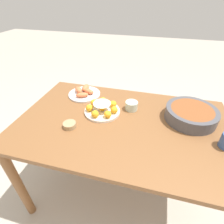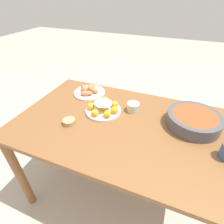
# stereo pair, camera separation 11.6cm
# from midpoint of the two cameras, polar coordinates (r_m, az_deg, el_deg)

# --- Properties ---
(ground_plane) EXTENTS (12.00, 12.00, 0.00)m
(ground_plane) POSITION_cam_midpoint_polar(r_m,az_deg,el_deg) (1.72, 4.33, -23.50)
(ground_plane) COLOR #B2A899
(dining_table) EXTENTS (1.38, 0.86, 0.76)m
(dining_table) POSITION_cam_midpoint_polar(r_m,az_deg,el_deg) (1.21, 5.71, -7.28)
(dining_table) COLOR brown
(dining_table) RESTS_ON ground_plane
(cake_plate) EXTENTS (0.25, 0.25, 0.08)m
(cake_plate) POSITION_cam_midpoint_polar(r_m,az_deg,el_deg) (1.21, -0.14, 1.20)
(cake_plate) COLOR silver
(cake_plate) RESTS_ON dining_table
(serving_bowl) EXTENTS (0.33, 0.33, 0.08)m
(serving_bowl) POSITION_cam_midpoint_polar(r_m,az_deg,el_deg) (1.22, 27.59, -2.41)
(serving_bowl) COLOR #4C4C51
(serving_bowl) RESTS_ON dining_table
(sauce_bowl) EXTENTS (0.08, 0.08, 0.03)m
(sauce_bowl) POSITION_cam_midpoint_polar(r_m,az_deg,el_deg) (1.14, -11.08, -3.15)
(sauce_bowl) COLOR tan
(sauce_bowl) RESTS_ON dining_table
(seafood_platter) EXTENTS (0.25, 0.25, 0.06)m
(seafood_platter) POSITION_cam_midpoint_polar(r_m,az_deg,el_deg) (1.45, -5.20, 6.78)
(seafood_platter) COLOR silver
(seafood_platter) RESTS_ON dining_table
(cup_far) EXTENTS (0.09, 0.09, 0.06)m
(cup_far) POSITION_cam_midpoint_polar(r_m,az_deg,el_deg) (1.24, 9.58, 1.51)
(cup_far) COLOR beige
(cup_far) RESTS_ON dining_table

